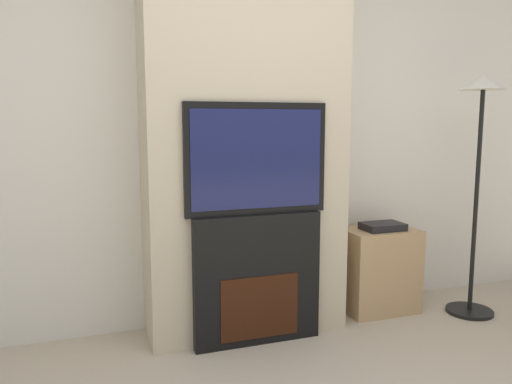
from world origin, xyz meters
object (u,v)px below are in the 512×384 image
at_px(fireplace, 256,279).
at_px(media_stand, 378,269).
at_px(floor_lamp, 480,143).
at_px(television, 256,159).

bearing_deg(fireplace, media_stand, 11.13).
bearing_deg(media_stand, floor_lamp, -24.48).
height_order(fireplace, television, television).
xyz_separation_m(television, media_stand, (1.01, 0.20, -0.83)).
bearing_deg(floor_lamp, television, 177.48).
distance_m(television, floor_lamp, 1.61).
height_order(television, media_stand, television).
distance_m(fireplace, television, 0.74).
bearing_deg(fireplace, floor_lamp, -2.59).
bearing_deg(media_stand, television, -168.76).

